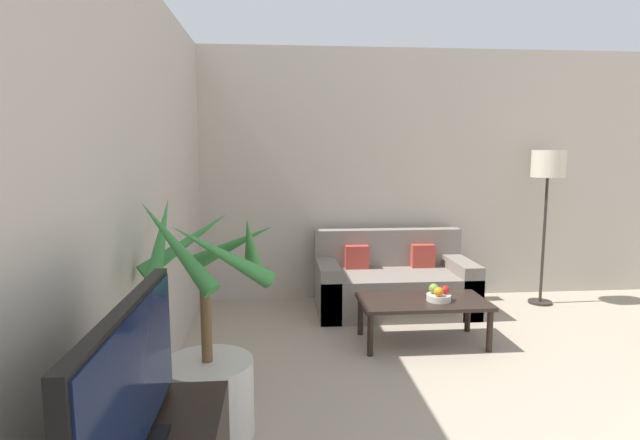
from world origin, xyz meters
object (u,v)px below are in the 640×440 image
at_px(television, 129,385).
at_px(fruit_bowl, 439,298).
at_px(apple_red, 445,290).
at_px(apple_green, 434,289).
at_px(floor_lamp, 548,173).
at_px(coffee_table, 423,305).
at_px(orange_fruit, 439,292).
at_px(potted_palm, 208,362).
at_px(sofa_loveseat, 393,284).

distance_m(television, fruit_bowl, 3.00).
height_order(apple_red, apple_green, apple_green).
height_order(floor_lamp, fruit_bowl, floor_lamp).
height_order(coffee_table, orange_fruit, orange_fruit).
bearing_deg(coffee_table, television, -125.61).
bearing_deg(apple_red, potted_palm, -145.74).
bearing_deg(fruit_bowl, sofa_loveseat, 100.23).
distance_m(fruit_bowl, apple_green, 0.08).
bearing_deg(television, apple_red, 51.31).
distance_m(potted_palm, apple_green, 2.11).
bearing_deg(floor_lamp, orange_fruit, -144.15).
xyz_separation_m(coffee_table, orange_fruit, (0.10, -0.09, 0.14)).
bearing_deg(coffee_table, sofa_loveseat, 92.89).
bearing_deg(apple_red, television, -128.69).
height_order(fruit_bowl, apple_red, apple_red).
xyz_separation_m(fruit_bowl, orange_fruit, (-0.02, -0.05, 0.07)).
distance_m(potted_palm, fruit_bowl, 2.11).
relative_size(floor_lamp, apple_green, 19.37).
xyz_separation_m(television, coffee_table, (1.70, 2.37, -0.52)).
bearing_deg(apple_green, apple_red, -15.30).
height_order(coffee_table, apple_red, apple_red).
bearing_deg(coffee_table, apple_red, -8.69).
bearing_deg(sofa_loveseat, apple_green, -81.40).
bearing_deg(fruit_bowl, floor_lamp, 34.84).
bearing_deg(sofa_loveseat, orange_fruit, -81.45).
bearing_deg(orange_fruit, potted_palm, -145.99).
height_order(floor_lamp, apple_red, floor_lamp).
relative_size(potted_palm, fruit_bowl, 6.85).
relative_size(sofa_loveseat, floor_lamp, 0.96).
height_order(sofa_loveseat, apple_green, sofa_loveseat).
xyz_separation_m(floor_lamp, apple_green, (-1.49, -0.98, -0.92)).
height_order(television, sofa_loveseat, television).
xyz_separation_m(floor_lamp, apple_red, (-1.40, -1.00, -0.93)).
distance_m(floor_lamp, coffee_table, 2.14).
distance_m(television, coffee_table, 2.97).
bearing_deg(floor_lamp, apple_green, -146.67).
height_order(coffee_table, fruit_bowl, fruit_bowl).
distance_m(apple_green, orange_fruit, 0.09).
xyz_separation_m(potted_palm, floor_lamp, (3.19, 2.22, 0.96)).
bearing_deg(floor_lamp, apple_red, -144.36).
distance_m(coffee_table, orange_fruit, 0.19).
xyz_separation_m(television, orange_fruit, (1.80, 2.28, -0.38)).
bearing_deg(apple_red, orange_fruit, -140.47).
xyz_separation_m(potted_palm, fruit_bowl, (1.73, 1.21, -0.03)).
xyz_separation_m(floor_lamp, coffee_table, (-1.58, -0.98, -1.06)).
xyz_separation_m(potted_palm, apple_red, (1.79, 1.22, 0.03)).
distance_m(sofa_loveseat, floor_lamp, 1.98).
height_order(coffee_table, apple_green, apple_green).
bearing_deg(coffee_table, floor_lamp, 31.72).
height_order(sofa_loveseat, floor_lamp, floor_lamp).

